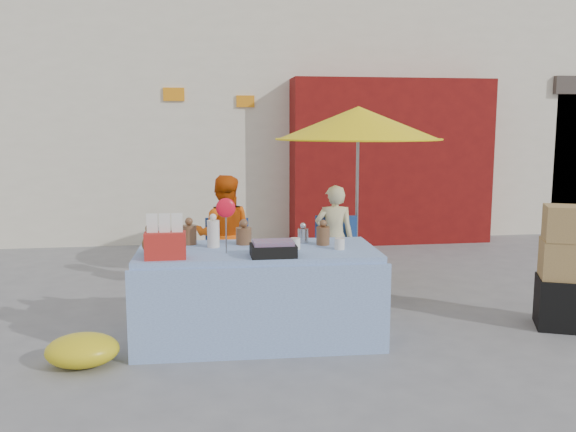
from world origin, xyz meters
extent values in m
plane|color=slate|center=(0.00, 0.00, 0.00)|extent=(80.00, 80.00, 0.00)
cube|color=silver|center=(0.00, 7.00, 2.25)|extent=(12.00, 5.00, 4.50)
cube|color=maroon|center=(2.20, 4.20, 1.30)|extent=(3.20, 0.60, 2.60)
cube|color=#4C331E|center=(6.50, 6.00, 1.20)|extent=(2.60, 3.00, 2.40)
cube|color=#3F3833|center=(6.50, 6.00, 2.55)|extent=(2.80, 3.20, 0.30)
cube|color=orange|center=(-1.20, 4.48, 2.35)|extent=(0.32, 0.04, 0.20)
cube|color=orange|center=(-0.10, 4.48, 2.25)|extent=(0.28, 0.04, 0.18)
cube|color=#96BAF1|center=(-0.37, -0.03, 0.41)|extent=(2.09, 0.99, 0.81)
cube|color=#96BAF1|center=(-0.38, -0.50, 0.38)|extent=(2.11, 0.10, 0.76)
cube|color=#96BAF1|center=(-0.35, 0.45, 0.38)|extent=(2.11, 0.10, 0.76)
cylinder|color=white|center=(-1.17, 0.16, 0.91)|extent=(0.12, 0.12, 0.19)
cylinder|color=brown|center=(-0.95, 0.26, 0.90)|extent=(0.13, 0.13, 0.17)
cylinder|color=white|center=(-0.74, 0.09, 0.93)|extent=(0.11, 0.11, 0.24)
cylinder|color=brown|center=(-0.47, 0.19, 0.89)|extent=(0.15, 0.15, 0.15)
cylinder|color=#B2B2B7|center=(0.08, 0.20, 0.88)|extent=(0.10, 0.10, 0.13)
cylinder|color=brown|center=(0.23, 0.06, 0.89)|extent=(0.12, 0.12, 0.16)
cylinder|color=white|center=(-0.04, -0.09, 0.86)|extent=(0.09, 0.09, 0.10)
cylinder|color=white|center=(0.34, -0.16, 0.86)|extent=(0.09, 0.09, 0.10)
sphere|color=brown|center=(-1.26, -0.11, 0.89)|extent=(0.16, 0.16, 0.16)
ellipsoid|color=red|center=(-0.64, -0.18, 1.20)|extent=(0.16, 0.06, 0.16)
cube|color=red|center=(-1.13, -0.33, 0.92)|extent=(0.33, 0.16, 0.22)
cube|color=black|center=(-0.27, -0.36, 0.86)|extent=(0.38, 0.27, 0.10)
cube|color=#1F4290|center=(-0.59, 1.33, 0.23)|extent=(0.55, 0.53, 0.45)
cube|color=#1F4290|center=(-0.55, 1.55, 0.65)|extent=(0.48, 0.12, 0.40)
cube|color=#1F4290|center=(0.66, 1.33, 0.23)|extent=(0.55, 0.53, 0.45)
cube|color=#1F4290|center=(0.70, 1.55, 0.65)|extent=(0.48, 0.12, 0.40)
imported|color=#DE540B|center=(-0.59, 1.48, 0.67)|extent=(0.72, 0.60, 1.34)
imported|color=beige|center=(0.66, 1.48, 0.60)|extent=(0.48, 0.36, 1.21)
cylinder|color=gray|center=(0.96, 1.63, 1.00)|extent=(0.04, 0.04, 2.00)
cone|color=yellow|center=(0.96, 1.63, 1.90)|extent=(1.90, 1.90, 0.38)
cylinder|color=yellow|center=(0.96, 1.63, 1.72)|extent=(1.90, 1.90, 0.02)
cube|color=black|center=(2.50, -0.16, 0.24)|extent=(0.64, 0.60, 0.47)
cube|color=#A6844A|center=(2.50, -0.16, 0.65)|extent=(0.60, 0.54, 0.36)
cube|color=#A6844A|center=(2.48, -0.18, 0.99)|extent=(0.55, 0.49, 0.32)
ellipsoid|color=yellow|center=(-1.79, -0.45, 0.13)|extent=(0.65, 0.56, 0.26)
camera|label=1|loc=(-0.87, -5.20, 1.87)|focal=38.00mm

